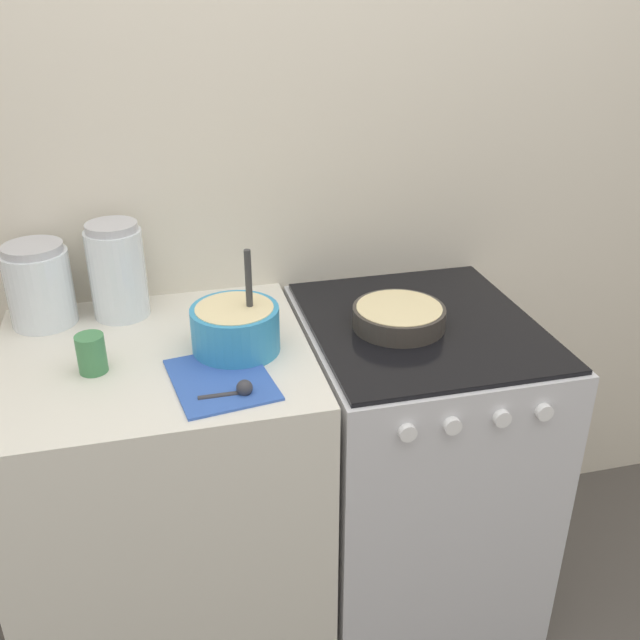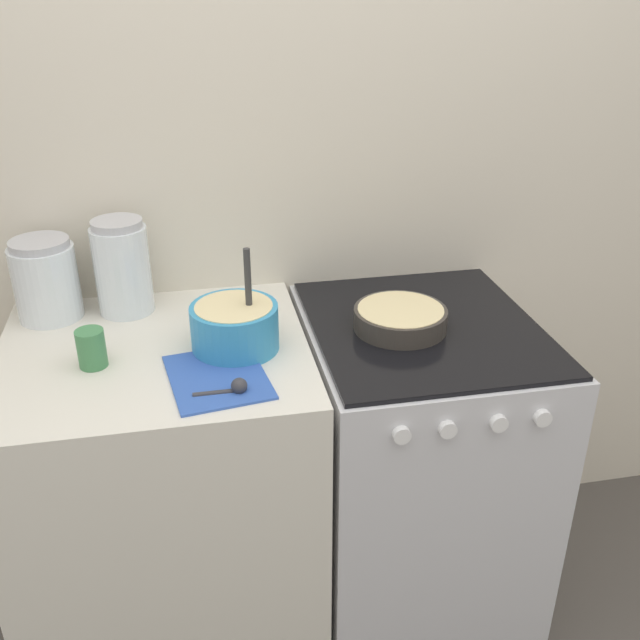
{
  "view_description": "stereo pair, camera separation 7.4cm",
  "coord_description": "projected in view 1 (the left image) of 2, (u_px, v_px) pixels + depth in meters",
  "views": [
    {
      "loc": [
        -0.34,
        -1.2,
        1.76
      ],
      "look_at": [
        0.03,
        0.32,
        0.97
      ],
      "focal_mm": 40.0,
      "sensor_mm": 36.0,
      "label": 1
    },
    {
      "loc": [
        -0.27,
        -1.22,
        1.76
      ],
      "look_at": [
        0.03,
        0.32,
        0.97
      ],
      "focal_mm": 40.0,
      "sensor_mm": 36.0,
      "label": 2
    }
  ],
  "objects": [
    {
      "name": "countertop_cabinet",
      "position": [
        170.0,
        504.0,
        1.91
      ],
      "size": [
        0.75,
        0.68,
        0.92
      ],
      "color": "silver",
      "rests_on": "ground_plane"
    },
    {
      "name": "storage_jar_middle",
      "position": [
        118.0,
        277.0,
        1.85
      ],
      "size": [
        0.14,
        0.14,
        0.25
      ],
      "color": "silver",
      "rests_on": "countertop_cabinet"
    },
    {
      "name": "tin_can",
      "position": [
        91.0,
        354.0,
        1.61
      ],
      "size": [
        0.07,
        0.07,
        0.09
      ],
      "color": "#3F7F4C",
      "rests_on": "countertop_cabinet"
    },
    {
      "name": "wall_back",
      "position": [
        274.0,
        189.0,
        1.98
      ],
      "size": [
        4.5,
        0.05,
        2.4
      ],
      "color": "beige",
      "rests_on": "ground_plane"
    },
    {
      "name": "mixing_bowl",
      "position": [
        235.0,
        326.0,
        1.69
      ],
      "size": [
        0.21,
        0.21,
        0.25
      ],
      "color": "#338CBF",
      "rests_on": "countertop_cabinet"
    },
    {
      "name": "measuring_spoon",
      "position": [
        239.0,
        390.0,
        1.53
      ],
      "size": [
        0.12,
        0.04,
        0.04
      ],
      "color": "#333338",
      "rests_on": "countertop_cabinet"
    },
    {
      "name": "recipe_page",
      "position": [
        221.0,
        379.0,
        1.59
      ],
      "size": [
        0.25,
        0.29,
        0.01
      ],
      "color": "#3359B2",
      "rests_on": "countertop_cabinet"
    },
    {
      "name": "stove",
      "position": [
        412.0,
        465.0,
        2.06
      ],
      "size": [
        0.6,
        0.7,
        0.92
      ],
      "color": "silver",
      "rests_on": "ground_plane"
    },
    {
      "name": "storage_jar_left",
      "position": [
        40.0,
        290.0,
        1.81
      ],
      "size": [
        0.16,
        0.16,
        0.21
      ],
      "color": "silver",
      "rests_on": "countertop_cabinet"
    },
    {
      "name": "baking_pan",
      "position": [
        399.0,
        316.0,
        1.82
      ],
      "size": [
        0.24,
        0.24,
        0.06
      ],
      "color": "#38332D",
      "rests_on": "stove"
    }
  ]
}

